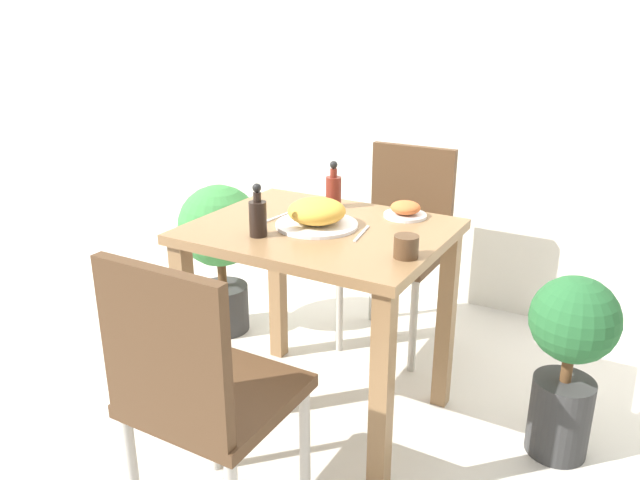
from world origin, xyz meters
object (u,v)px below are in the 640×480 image
(chair_far, at_px, (401,234))
(side_plate, at_px, (405,210))
(drink_cup, at_px, (406,247))
(potted_plant_left, at_px, (220,242))
(chair_near, at_px, (198,388))
(food_plate, at_px, (316,214))
(potted_plant_right, at_px, (569,353))
(condiment_bottle, at_px, (258,216))
(sauce_bottle, at_px, (333,190))

(chair_far, xyz_separation_m, side_plate, (0.20, -0.47, 0.27))
(chair_far, relative_size, drink_cup, 11.89)
(drink_cup, bearing_deg, potted_plant_left, 156.32)
(drink_cup, bearing_deg, side_plate, 112.61)
(chair_near, distance_m, food_plate, 0.77)
(chair_near, bearing_deg, potted_plant_right, -131.33)
(side_plate, xyz_separation_m, condiment_bottle, (-0.35, -0.44, 0.04))
(drink_cup, xyz_separation_m, potted_plant_right, (0.47, 0.35, -0.41))
(chair_near, height_order, side_plate, chair_near)
(food_plate, relative_size, drink_cup, 3.79)
(drink_cup, bearing_deg, sauce_bottle, 141.37)
(sauce_bottle, height_order, condiment_bottle, same)
(chair_far, height_order, sauce_bottle, sauce_bottle)
(side_plate, bearing_deg, food_plate, -131.81)
(chair_near, bearing_deg, potted_plant_left, -54.14)
(chair_near, bearing_deg, chair_far, -89.53)
(chair_far, relative_size, side_plate, 5.78)
(side_plate, relative_size, sauce_bottle, 0.87)
(chair_near, distance_m, side_plate, 1.03)
(side_plate, bearing_deg, chair_far, 113.19)
(drink_cup, distance_m, condiment_bottle, 0.51)
(chair_far, height_order, side_plate, chair_far)
(chair_far, height_order, potted_plant_right, chair_far)
(chair_near, xyz_separation_m, condiment_bottle, (-0.16, 0.53, 0.32))
(chair_far, xyz_separation_m, potted_plant_left, (-0.77, -0.36, -0.06))
(drink_cup, xyz_separation_m, condiment_bottle, (-0.51, -0.06, 0.03))
(condiment_bottle, bearing_deg, chair_far, 80.84)
(sauce_bottle, xyz_separation_m, potted_plant_right, (0.92, -0.01, -0.45))
(side_plate, xyz_separation_m, potted_plant_right, (0.63, -0.04, -0.40))
(drink_cup, distance_m, potted_plant_right, 0.72)
(chair_near, relative_size, side_plate, 5.78)
(side_plate, distance_m, potted_plant_left, 1.04)
(sauce_bottle, bearing_deg, condiment_bottle, -98.13)
(chair_far, distance_m, food_plate, 0.79)
(chair_near, xyz_separation_m, potted_plant_left, (-0.79, 1.09, -0.06))
(chair_near, height_order, potted_plant_right, chair_near)
(condiment_bottle, bearing_deg, side_plate, 51.60)
(potted_plant_left, bearing_deg, sauce_bottle, -11.44)
(food_plate, bearing_deg, potted_plant_left, 153.34)
(chair_near, relative_size, drink_cup, 11.89)
(chair_near, relative_size, potted_plant_right, 1.36)
(sauce_bottle, bearing_deg, potted_plant_left, 168.56)
(chair_near, height_order, sauce_bottle, sauce_bottle)
(condiment_bottle, bearing_deg, sauce_bottle, 81.87)
(food_plate, xyz_separation_m, potted_plant_left, (-0.75, 0.37, -0.36))
(drink_cup, bearing_deg, food_plate, 162.45)
(side_plate, xyz_separation_m, drink_cup, (0.16, -0.38, 0.01))
(condiment_bottle, distance_m, potted_plant_right, 1.15)
(chair_far, relative_size, potted_plant_left, 1.25)
(sauce_bottle, relative_size, condiment_bottle, 1.00)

